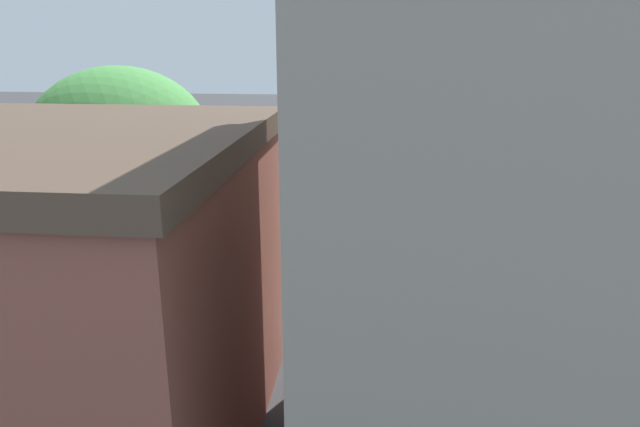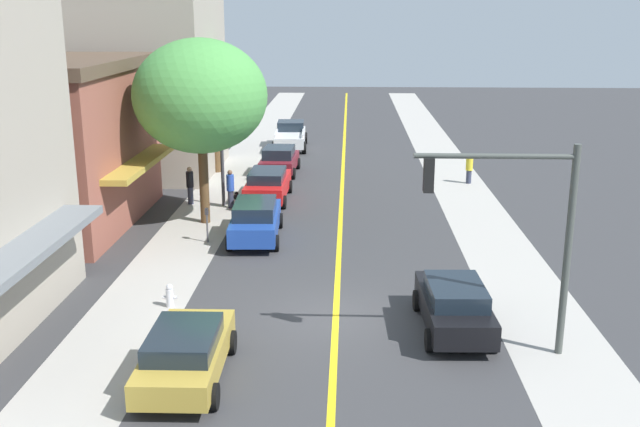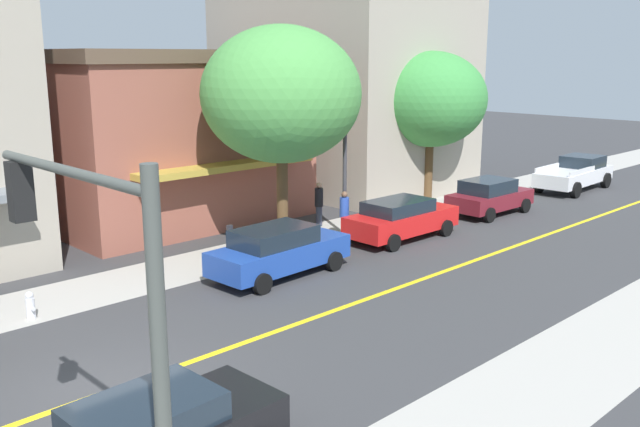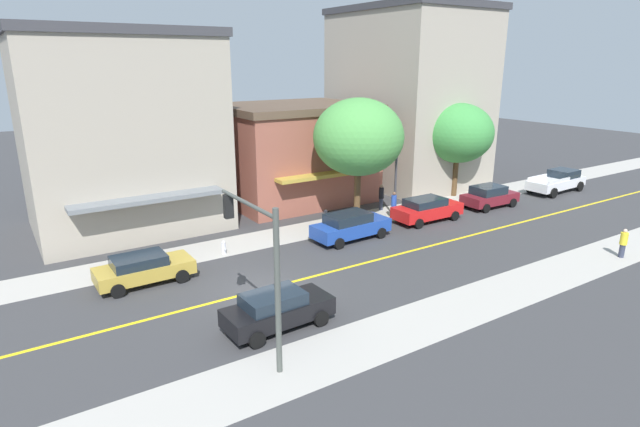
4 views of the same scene
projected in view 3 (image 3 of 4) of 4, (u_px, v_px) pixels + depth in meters
The scene contains 17 objects.
ground_plane at pixel (107, 392), 14.49m from camera, with size 140.00×140.00×0.00m, color #38383A.
road_centerline_stripe at pixel (107, 391), 14.49m from camera, with size 0.20×126.00×0.00m, color yellow.
brick_apartment_block at pixel (162, 135), 29.43m from camera, with size 9.54×10.55×7.10m.
pale_office_building at pixel (343, 50), 36.12m from camera, with size 12.01×9.25×14.26m.
street_tree_left_near at pixel (431, 100), 32.40m from camera, with size 5.24×5.24×7.09m.
street_tree_right_corner at pixel (281, 95), 24.24m from camera, with size 5.67×5.67×7.95m.
fire_hydrant at pixel (30, 305), 18.41m from camera, with size 0.44×0.24×0.76m.
parking_meter at pixel (230, 239), 22.87m from camera, with size 0.12×0.18×1.42m.
traffic_light_mast at pixel (103, 300), 8.71m from camera, with size 4.21×0.32×5.76m.
street_lamp at pixel (345, 136), 26.38m from camera, with size 0.70×0.36×6.23m.
red_sedan_left_curb at pixel (401, 218), 26.33m from camera, with size 2.11×4.79×1.55m.
maroon_sedan_left_curb at pixel (489, 196), 30.50m from camera, with size 2.18×4.24×1.57m.
blue_sedan_left_curb at pixel (278, 250), 21.89m from camera, with size 2.19×4.84×1.63m.
white_pickup_truck at pixel (575, 173), 36.03m from camera, with size 2.38×5.58×1.72m.
pedestrian_black_shirt at pixel (319, 203), 28.29m from camera, with size 0.35×0.35×1.83m.
pedestrian_blue_shirt at pixel (344, 213), 26.44m from camera, with size 0.36×0.36×1.83m.
small_dog at pixel (360, 226), 27.00m from camera, with size 0.30×0.71×0.53m.
Camera 3 is at (12.65, -6.03, 6.89)m, focal length 38.78 mm.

